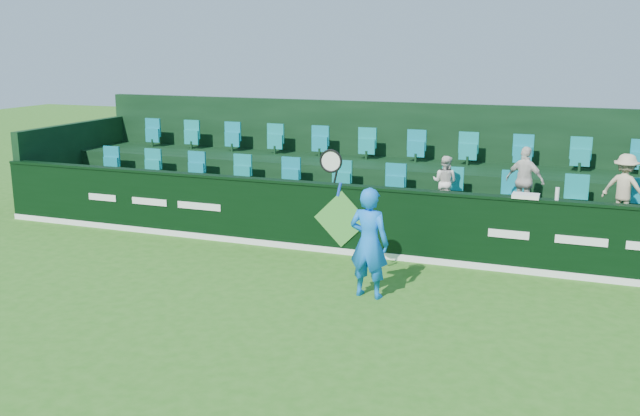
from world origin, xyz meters
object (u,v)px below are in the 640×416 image
at_px(tennis_player, 369,242).
at_px(spectator_left, 445,182).
at_px(spectator_right, 625,188).
at_px(towel, 526,196).
at_px(spectator_middle, 525,181).
at_px(drinks_bottle, 557,194).

distance_m(tennis_player, spectator_left, 3.34).
distance_m(tennis_player, spectator_right, 5.04).
distance_m(spectator_left, towel, 1.98).
height_order(spectator_left, spectator_middle, spectator_middle).
bearing_deg(towel, drinks_bottle, 0.00).
relative_size(spectator_right, towel, 2.74).
bearing_deg(spectator_right, spectator_middle, 20.69).
height_order(spectator_right, drinks_bottle, spectator_right).
bearing_deg(towel, tennis_player, -135.30).
distance_m(tennis_player, spectator_middle, 3.90).
bearing_deg(spectator_middle, towel, 117.09).
relative_size(spectator_middle, spectator_right, 1.04).
bearing_deg(towel, spectator_right, 34.76).
bearing_deg(spectator_right, drinks_bottle, 66.18).
height_order(spectator_left, towel, spectator_left).
relative_size(towel, drinks_bottle, 2.07).
height_order(towel, drinks_bottle, drinks_bottle).
relative_size(spectator_middle, towel, 2.83).
height_order(spectator_middle, drinks_bottle, spectator_middle).
xyz_separation_m(spectator_right, towel, (-1.61, -1.12, -0.04)).
distance_m(spectator_left, drinks_bottle, 2.42).
distance_m(spectator_right, drinks_bottle, 1.57).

